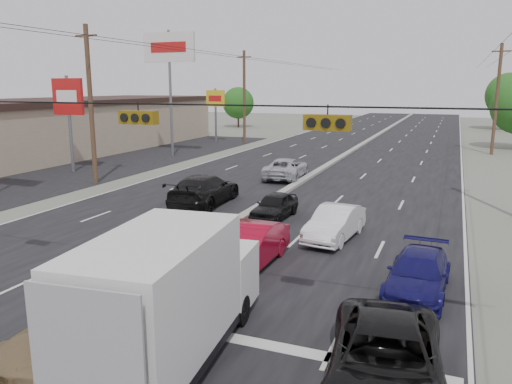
% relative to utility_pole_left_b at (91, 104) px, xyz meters
% --- Properties ---
extents(ground, '(200.00, 200.00, 0.00)m').
position_rel_utility_pole_left_b_xyz_m(ground, '(12.50, -15.00, -5.11)').
color(ground, '#606356').
rests_on(ground, ground).
extents(road_surface, '(20.00, 160.00, 0.02)m').
position_rel_utility_pole_left_b_xyz_m(road_surface, '(12.50, 15.00, -5.11)').
color(road_surface, black).
rests_on(road_surface, ground).
extents(center_median, '(0.50, 160.00, 0.20)m').
position_rel_utility_pole_left_b_xyz_m(center_median, '(12.50, 15.00, -5.01)').
color(center_median, gray).
rests_on(center_median, ground).
extents(strip_mall, '(12.00, 42.00, 4.60)m').
position_rel_utility_pole_left_b_xyz_m(strip_mall, '(-13.50, 10.00, -2.81)').
color(strip_mall, tan).
rests_on(strip_mall, ground).
extents(parking_lot, '(10.00, 42.00, 0.02)m').
position_rel_utility_pole_left_b_xyz_m(parking_lot, '(-4.50, 10.00, -5.11)').
color(parking_lot, black).
rests_on(parking_lot, ground).
extents(utility_pole_left_b, '(1.60, 0.30, 10.00)m').
position_rel_utility_pole_left_b_xyz_m(utility_pole_left_b, '(0.00, 0.00, 0.00)').
color(utility_pole_left_b, '#422D1E').
rests_on(utility_pole_left_b, ground).
extents(utility_pole_left_c, '(1.60, 0.30, 10.00)m').
position_rel_utility_pole_left_b_xyz_m(utility_pole_left_c, '(0.00, 25.00, 0.00)').
color(utility_pole_left_c, '#422D1E').
rests_on(utility_pole_left_c, ground).
extents(utility_pole_right_c, '(1.60, 0.30, 10.00)m').
position_rel_utility_pole_left_b_xyz_m(utility_pole_right_c, '(25.00, 25.00, 0.00)').
color(utility_pole_right_c, '#422D1E').
rests_on(utility_pole_right_c, ground).
extents(traffic_signals, '(25.00, 0.30, 0.54)m').
position_rel_utility_pole_left_b_xyz_m(traffic_signals, '(13.90, -15.00, 0.39)').
color(traffic_signals, black).
rests_on(traffic_signals, ground).
extents(pole_sign_mid, '(2.60, 0.25, 7.00)m').
position_rel_utility_pole_left_b_xyz_m(pole_sign_mid, '(-4.50, 3.00, 0.01)').
color(pole_sign_mid, slate).
rests_on(pole_sign_mid, ground).
extents(pole_sign_billboard, '(5.00, 0.25, 11.00)m').
position_rel_utility_pole_left_b_xyz_m(pole_sign_billboard, '(-2.00, 13.00, 3.76)').
color(pole_sign_billboard, slate).
rests_on(pole_sign_billboard, ground).
extents(pole_sign_far, '(2.20, 0.25, 6.00)m').
position_rel_utility_pole_left_b_xyz_m(pole_sign_far, '(-3.50, 25.00, -0.70)').
color(pole_sign_far, slate).
rests_on(pole_sign_far, ground).
extents(tree_left_far, '(4.80, 4.80, 6.12)m').
position_rel_utility_pole_left_b_xyz_m(tree_left_far, '(-9.50, 45.00, -1.39)').
color(tree_left_far, '#382619').
rests_on(tree_left_far, ground).
extents(tree_right_far, '(6.40, 6.40, 8.16)m').
position_rel_utility_pole_left_b_xyz_m(tree_right_far, '(28.50, 55.00, -0.15)').
color(tree_right_far, '#382619').
rests_on(tree_right_far, ground).
extents(box_truck, '(2.84, 6.52, 3.21)m').
position_rel_utility_pole_left_b_xyz_m(box_truck, '(16.01, -17.00, -3.46)').
color(box_truck, black).
rests_on(box_truck, ground).
extents(tan_sedan, '(2.43, 5.02, 1.41)m').
position_rel_utility_pole_left_b_xyz_m(tan_sedan, '(13.90, -17.39, -4.40)').
color(tan_sedan, olive).
rests_on(tan_sedan, ground).
extents(red_sedan, '(1.63, 4.45, 1.46)m').
position_rel_utility_pole_left_b_xyz_m(red_sedan, '(15.24, -10.54, -4.38)').
color(red_sedan, maroon).
rests_on(red_sedan, ground).
extents(black_suv, '(2.95, 5.35, 1.42)m').
position_rel_utility_pole_left_b_xyz_m(black_suv, '(20.70, -16.40, -4.40)').
color(black_suv, black).
rests_on(black_suv, ground).
extents(queue_car_a, '(1.58, 3.65, 1.23)m').
position_rel_utility_pole_left_b_xyz_m(queue_car_a, '(13.90, -4.07, -4.49)').
color(queue_car_a, black).
rests_on(queue_car_a, ground).
extents(queue_car_b, '(1.90, 4.29, 1.37)m').
position_rel_utility_pole_left_b_xyz_m(queue_car_b, '(17.34, -6.32, -4.42)').
color(queue_car_b, white).
rests_on(queue_car_b, ground).
extents(queue_car_d, '(1.92, 4.33, 1.24)m').
position_rel_utility_pole_left_b_xyz_m(queue_car_d, '(20.95, -10.83, -4.49)').
color(queue_car_d, '#141054').
rests_on(queue_car_d, ground).
extents(oncoming_near, '(2.56, 5.70, 1.62)m').
position_rel_utility_pole_left_b_xyz_m(oncoming_near, '(9.46, -2.79, -4.30)').
color(oncoming_near, black).
rests_on(oncoming_near, ground).
extents(oncoming_far, '(2.71, 5.23, 1.41)m').
position_rel_utility_pole_left_b_xyz_m(oncoming_far, '(11.10, 6.14, -4.40)').
color(oncoming_far, '#B4B7BD').
rests_on(oncoming_far, ground).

